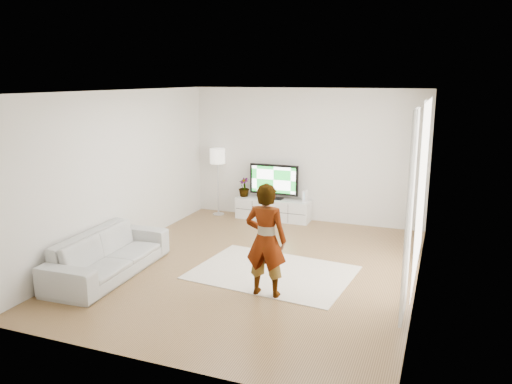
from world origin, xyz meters
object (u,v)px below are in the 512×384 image
at_px(floor_lamp, 218,159).
at_px(television, 274,180).
at_px(media_console, 273,209).
at_px(rug, 272,272).
at_px(sofa, 109,254).
at_px(player, 266,240).

bearing_deg(floor_lamp, television, 4.14).
height_order(media_console, television, television).
relative_size(media_console, floor_lamp, 1.08).
bearing_deg(rug, sofa, -158.09).
xyz_separation_m(media_console, player, (1.16, -3.70, 0.59)).
relative_size(rug, player, 1.50).
xyz_separation_m(media_console, floor_lamp, (-1.28, -0.06, 1.03)).
bearing_deg(rug, player, -77.54).
bearing_deg(player, floor_lamp, -57.68).
bearing_deg(floor_lamp, media_console, 2.90).
height_order(television, floor_lamp, floor_lamp).
height_order(media_console, sofa, sofa).
bearing_deg(rug, television, 108.61).
relative_size(player, sofa, 0.71).
distance_m(television, floor_lamp, 1.34).
relative_size(television, sofa, 0.48).
height_order(rug, floor_lamp, floor_lamp).
height_order(player, sofa, player).
bearing_deg(television, floor_lamp, -175.86).
bearing_deg(sofa, media_console, -22.09).
height_order(rug, player, player).
xyz_separation_m(rug, floor_lamp, (-2.26, 2.83, 1.25)).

